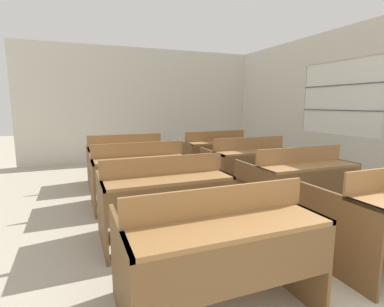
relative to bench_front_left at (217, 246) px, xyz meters
name	(u,v)px	position (x,y,z in m)	size (l,w,h in m)	color
wall_back	(144,105)	(0.85, 5.78, 0.90)	(5.76, 0.06, 2.72)	beige
wall_right_with_window	(358,106)	(3.70, 2.10, 0.89)	(0.06, 7.24, 2.72)	beige
bench_front_left	(217,246)	(0.00, 0.00, 0.00)	(1.25, 0.82, 0.87)	brown
bench_second_left	(164,195)	(-0.01, 1.19, 0.00)	(1.25, 0.82, 0.87)	brown
bench_second_right	(297,180)	(1.70, 1.20, 0.00)	(1.25, 0.82, 0.87)	brown
bench_third_left	(139,172)	(-0.02, 2.36, 0.00)	(1.25, 0.82, 0.87)	brown
bench_third_right	(248,163)	(1.72, 2.35, 0.00)	(1.25, 0.82, 0.87)	brown
bench_back_left	(126,158)	(-0.01, 3.54, 0.00)	(1.25, 0.82, 0.87)	brown
bench_back_right	(214,152)	(1.71, 3.55, 0.00)	(1.25, 0.82, 0.87)	brown
wastepaper_bin	(267,156)	(3.45, 4.26, -0.32)	(0.27, 0.27, 0.28)	#474C51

